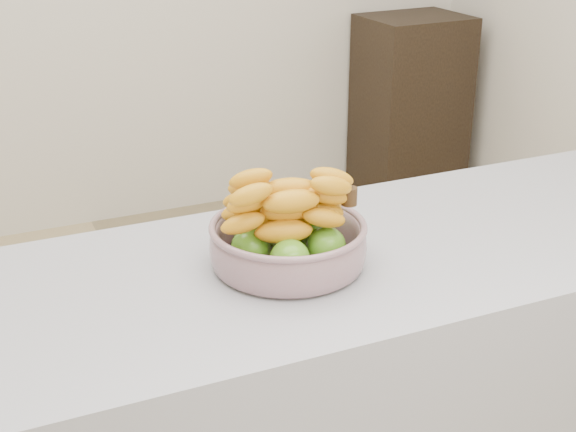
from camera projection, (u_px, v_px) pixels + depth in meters
name	position (u px, v px, depth m)	size (l,w,h in m)	color
cabinet	(410.00, 105.00, 4.14)	(0.51, 0.40, 0.91)	black
fruit_bowl	(288.00, 237.00, 1.48)	(0.29, 0.29, 0.17)	#8794A2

